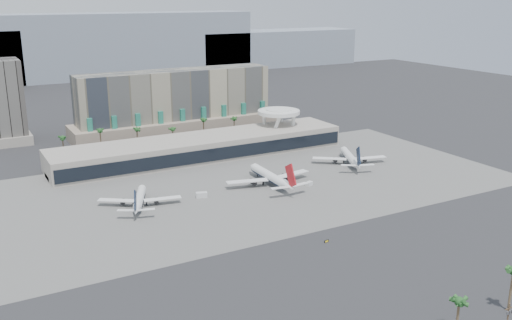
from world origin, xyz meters
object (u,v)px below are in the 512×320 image
airliner_left (139,199)px  airliner_right (350,157)px  airliner_centre (270,177)px  service_vehicle_b (309,184)px  taxiway_sign (326,241)px  utility_pole (508,320)px  service_vehicle_a (202,195)px

airliner_left → airliner_right: bearing=26.0°
airliner_centre → airliner_right: bearing=11.6°
airliner_centre → airliner_right: (56.26, 9.51, -0.33)m
service_vehicle_b → airliner_centre: bearing=122.6°
airliner_right → taxiway_sign: 106.51m
airliner_left → taxiway_sign: bearing=-32.5°
utility_pole → airliner_centre: 145.47m
service_vehicle_a → airliner_right: bearing=22.9°
airliner_centre → taxiway_sign: airliner_centre is taller
airliner_left → service_vehicle_b: airliner_left is taller
utility_pole → airliner_right: 168.89m
utility_pole → airliner_right: airliner_right is taller
airliner_left → service_vehicle_b: bearing=13.6°
utility_pole → taxiway_sign: utility_pole is taller
airliner_left → taxiway_sign: size_ratio=17.21×
taxiway_sign → service_vehicle_b: bearing=52.0°
service_vehicle_b → service_vehicle_a: bearing=145.9°
airliner_left → service_vehicle_a: size_ratio=6.98×
airliner_right → service_vehicle_b: (-40.58, -20.05, -2.74)m
utility_pole → taxiway_sign: 76.43m
airliner_left → airliner_centre: size_ratio=0.77×
airliner_centre → taxiway_sign: size_ratio=22.44×
service_vehicle_a → taxiway_sign: service_vehicle_a is taller
service_vehicle_b → airliner_right: bearing=2.8°
service_vehicle_a → airliner_left: bearing=-170.0°
utility_pole → service_vehicle_b: bearing=78.4°
service_vehicle_a → taxiway_sign: (21.37, -68.18, -0.79)m
airliner_right → service_vehicle_a: size_ratio=7.76×
airliner_left → taxiway_sign: airliner_left is taller
airliner_centre → service_vehicle_a: airliner_centre is taller
taxiway_sign → service_vehicle_a: bearing=97.7°
service_vehicle_b → taxiway_sign: 66.29m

